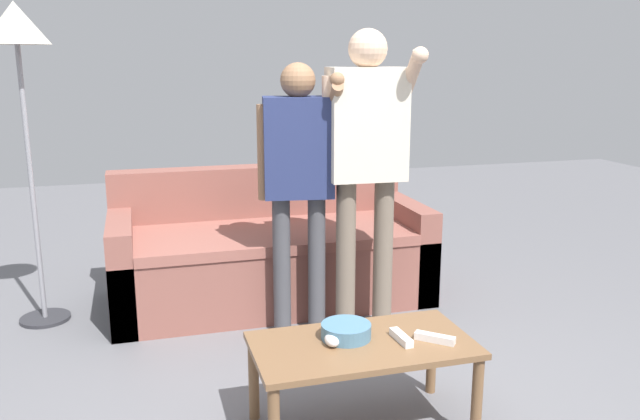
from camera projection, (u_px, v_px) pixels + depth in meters
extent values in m
cube|color=brown|center=(270.00, 268.00, 4.06)|extent=(1.91, 0.87, 0.41)
cube|color=#94584D|center=(272.00, 234.00, 3.94)|extent=(1.63, 0.75, 0.06)
cube|color=brown|center=(259.00, 195.00, 4.29)|extent=(1.91, 0.18, 0.39)
cube|color=brown|center=(122.00, 266.00, 3.80)|extent=(0.14, 0.87, 0.59)
cube|color=brown|center=(402.00, 243.00, 4.27)|extent=(0.14, 0.87, 0.59)
cube|color=brown|center=(363.00, 345.00, 2.57)|extent=(0.88, 0.47, 0.03)
cylinder|color=brown|center=(477.00, 400.00, 2.54)|extent=(0.04, 0.04, 0.36)
cylinder|color=brown|center=(254.00, 379.00, 2.70)|extent=(0.04, 0.04, 0.36)
cylinder|color=brown|center=(432.00, 355.00, 2.92)|extent=(0.04, 0.04, 0.36)
cylinder|color=teal|center=(346.00, 331.00, 2.61)|extent=(0.20, 0.20, 0.06)
ellipsoid|color=white|center=(332.00, 340.00, 2.54)|extent=(0.06, 0.09, 0.05)
cylinder|color=#4C4C51|center=(331.00, 332.00, 2.54)|extent=(0.02, 0.02, 0.01)
cylinder|color=#2D2D33|center=(45.00, 318.00, 3.76)|extent=(0.28, 0.28, 0.02)
cylinder|color=gray|center=(32.00, 187.00, 3.59)|extent=(0.03, 0.03, 1.54)
cone|color=silver|center=(15.00, 23.00, 3.39)|extent=(0.35, 0.35, 0.22)
cylinder|color=#47474C|center=(282.00, 266.00, 3.52)|extent=(0.10, 0.10, 0.77)
cylinder|color=#47474C|center=(317.00, 264.00, 3.55)|extent=(0.10, 0.10, 0.77)
cube|color=navy|center=(298.00, 147.00, 3.39)|extent=(0.39, 0.25, 0.53)
sphere|color=#936B4C|center=(298.00, 80.00, 3.31)|extent=(0.18, 0.18, 0.18)
cylinder|color=#936B4C|center=(264.00, 153.00, 3.37)|extent=(0.07, 0.07, 0.50)
cylinder|color=navy|center=(333.00, 128.00, 3.39)|extent=(0.07, 0.07, 0.25)
cylinder|color=#936B4C|center=(335.00, 99.00, 3.28)|extent=(0.10, 0.24, 0.19)
sphere|color=#936B4C|center=(337.00, 79.00, 3.19)|extent=(0.07, 0.07, 0.07)
cylinder|color=#756656|center=(346.00, 258.00, 3.52)|extent=(0.11, 0.11, 0.85)
cylinder|color=#756656|center=(383.00, 255.00, 3.57)|extent=(0.11, 0.11, 0.85)
cube|color=beige|center=(367.00, 124.00, 3.38)|extent=(0.42, 0.23, 0.59)
sphere|color=beige|center=(368.00, 49.00, 3.29)|extent=(0.20, 0.20, 0.20)
cylinder|color=beige|center=(329.00, 131.00, 3.34)|extent=(0.07, 0.07, 0.55)
cylinder|color=beige|center=(404.00, 102.00, 3.40)|extent=(0.07, 0.07, 0.28)
cylinder|color=beige|center=(412.00, 74.00, 3.27)|extent=(0.08, 0.24, 0.25)
sphere|color=beige|center=(420.00, 55.00, 3.15)|extent=(0.08, 0.08, 0.08)
cube|color=white|center=(435.00, 338.00, 2.57)|extent=(0.14, 0.14, 0.03)
cylinder|color=silver|center=(428.00, 333.00, 2.58)|extent=(0.01, 0.01, 0.00)
cube|color=silver|center=(447.00, 336.00, 2.55)|extent=(0.02, 0.02, 0.00)
cube|color=white|center=(401.00, 337.00, 2.58)|extent=(0.04, 0.15, 0.03)
cylinder|color=silver|center=(398.00, 331.00, 2.60)|extent=(0.01, 0.01, 0.00)
cube|color=silver|center=(406.00, 338.00, 2.54)|extent=(0.02, 0.02, 0.00)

